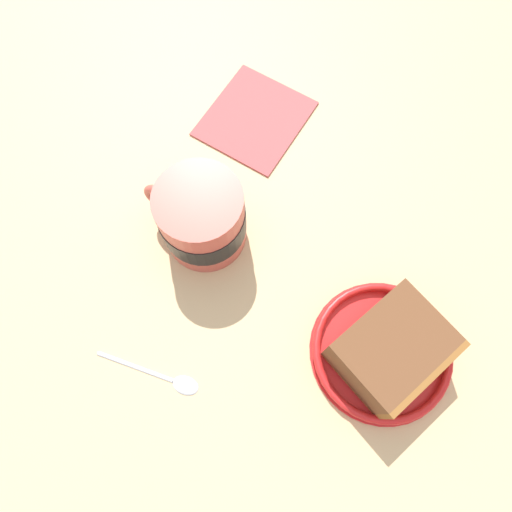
{
  "coord_description": "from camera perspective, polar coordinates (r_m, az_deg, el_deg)",
  "views": [
    {
      "loc": [
        -1.28,
        13.42,
        52.06
      ],
      "look_at": [
        6.86,
        -1.66,
        3.0
      ],
      "focal_mm": 32.08,
      "sensor_mm": 36.0,
      "label": 1
    }
  ],
  "objects": [
    {
      "name": "cake_slice",
      "position": [
        0.51,
        16.48,
        -11.08
      ],
      "size": [
        12.22,
        13.3,
        6.21
      ],
      "color": "brown",
      "rests_on": "small_plate"
    },
    {
      "name": "tea_mug",
      "position": [
        0.52,
        -6.81,
        4.73
      ],
      "size": [
        12.48,
        9.88,
        9.88
      ],
      "color": "#BF4C3F",
      "rests_on": "ground_plane"
    },
    {
      "name": "ground_plane",
      "position": [
        0.56,
        5.46,
        -6.24
      ],
      "size": [
        132.87,
        132.87,
        3.58
      ],
      "primitive_type": "cube",
      "color": "tan"
    },
    {
      "name": "folded_napkin",
      "position": [
        0.64,
        -0.13,
        16.86
      ],
      "size": [
        12.92,
        14.09,
        0.6
      ],
      "primitive_type": "cube",
      "rotation": [
        0.0,
        0.0,
        -0.06
      ],
      "color": "#B24C4C",
      "rests_on": "ground_plane"
    },
    {
      "name": "teaspoon",
      "position": [
        0.53,
        -10.83,
        -14.85
      ],
      "size": [
        12.17,
        3.15,
        0.8
      ],
      "color": "silver",
      "rests_on": "ground_plane"
    },
    {
      "name": "small_plate",
      "position": [
        0.54,
        15.38,
        -11.36
      ],
      "size": [
        15.86,
        15.86,
        1.63
      ],
      "color": "red",
      "rests_on": "ground_plane"
    }
  ]
}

